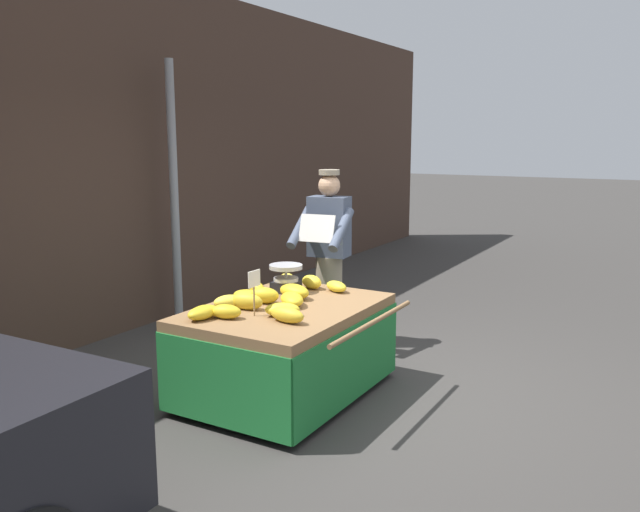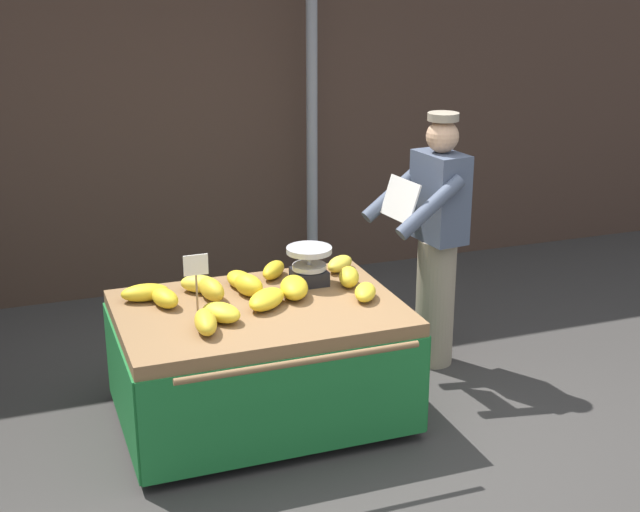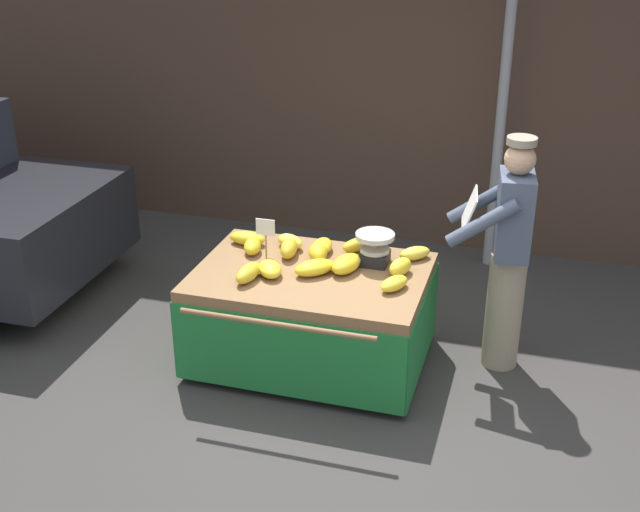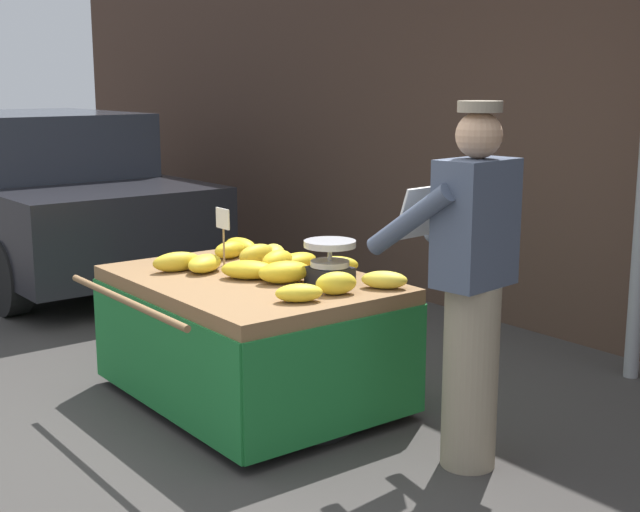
% 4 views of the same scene
% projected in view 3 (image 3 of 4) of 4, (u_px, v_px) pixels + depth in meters
% --- Properties ---
extents(ground_plane, '(60.00, 60.00, 0.00)m').
position_uv_depth(ground_plane, '(338.00, 417.00, 5.38)').
color(ground_plane, '#383533').
extents(back_wall, '(16.00, 0.24, 3.67)m').
position_uv_depth(back_wall, '(431.00, 51.00, 7.35)').
color(back_wall, '#473328').
rests_on(back_wall, ground).
extents(street_pole, '(0.09, 0.09, 2.81)m').
position_uv_depth(street_pole, '(501.00, 115.00, 6.98)').
color(street_pole, gray).
rests_on(street_pole, ground).
extents(banana_cart, '(1.64, 1.35, 0.73)m').
position_uv_depth(banana_cart, '(311.00, 296.00, 5.79)').
color(banana_cart, olive).
rests_on(banana_cart, ground).
extents(weighing_scale, '(0.28, 0.28, 0.23)m').
position_uv_depth(weighing_scale, '(375.00, 249.00, 5.78)').
color(weighing_scale, black).
rests_on(weighing_scale, banana_cart).
extents(price_sign, '(0.14, 0.01, 0.34)m').
position_uv_depth(price_sign, '(266.00, 231.00, 5.74)').
color(price_sign, '#997A51').
rests_on(price_sign, banana_cart).
extents(banana_bunch_0, '(0.22, 0.27, 0.09)m').
position_uv_depth(banana_bunch_0, '(394.00, 284.00, 5.44)').
color(banana_bunch_0, yellow).
rests_on(banana_bunch_0, banana_cart).
extents(banana_bunch_1, '(0.20, 0.26, 0.13)m').
position_uv_depth(banana_bunch_1, '(318.00, 252.00, 5.86)').
color(banana_bunch_1, gold).
rests_on(banana_bunch_1, banana_cart).
extents(banana_bunch_2, '(0.33, 0.33, 0.10)m').
position_uv_depth(banana_bunch_2, '(314.00, 268.00, 5.65)').
color(banana_bunch_2, gold).
rests_on(banana_bunch_2, banana_cart).
extents(banana_bunch_3, '(0.16, 0.28, 0.13)m').
position_uv_depth(banana_bunch_3, '(289.00, 248.00, 5.92)').
color(banana_bunch_3, gold).
rests_on(banana_bunch_3, banana_cart).
extents(banana_bunch_4, '(0.19, 0.24, 0.12)m').
position_uv_depth(banana_bunch_4, '(400.00, 267.00, 5.64)').
color(banana_bunch_4, yellow).
rests_on(banana_bunch_4, banana_cart).
extents(banana_bunch_5, '(0.23, 0.33, 0.12)m').
position_uv_depth(banana_bunch_5, '(346.00, 264.00, 5.69)').
color(banana_bunch_5, gold).
rests_on(banana_bunch_5, banana_cart).
extents(banana_bunch_6, '(0.26, 0.26, 0.09)m').
position_uv_depth(banana_bunch_6, '(415.00, 253.00, 5.88)').
color(banana_bunch_6, yellow).
rests_on(banana_bunch_6, banana_cart).
extents(banana_bunch_7, '(0.27, 0.24, 0.10)m').
position_uv_depth(banana_bunch_7, '(290.00, 241.00, 6.06)').
color(banana_bunch_7, yellow).
rests_on(banana_bunch_7, banana_cart).
extents(banana_bunch_8, '(0.17, 0.28, 0.09)m').
position_uv_depth(banana_bunch_8, '(322.00, 246.00, 6.00)').
color(banana_bunch_8, gold).
rests_on(banana_bunch_8, banana_cart).
extents(banana_bunch_9, '(0.15, 0.30, 0.11)m').
position_uv_depth(banana_bunch_9, '(248.00, 273.00, 5.56)').
color(banana_bunch_9, gold).
rests_on(banana_bunch_9, banana_cart).
extents(banana_bunch_10, '(0.24, 0.27, 0.10)m').
position_uv_depth(banana_bunch_10, '(357.00, 245.00, 6.01)').
color(banana_bunch_10, gold).
rests_on(banana_bunch_10, banana_cart).
extents(banana_bunch_11, '(0.28, 0.15, 0.10)m').
position_uv_depth(banana_bunch_11, '(247.00, 238.00, 6.13)').
color(banana_bunch_11, gold).
rests_on(banana_bunch_11, banana_cart).
extents(banana_bunch_12, '(0.26, 0.30, 0.10)m').
position_uv_depth(banana_bunch_12, '(270.00, 269.00, 5.64)').
color(banana_bunch_12, yellow).
rests_on(banana_bunch_12, banana_cart).
extents(banana_bunch_13, '(0.18, 0.25, 0.10)m').
position_uv_depth(banana_bunch_13, '(252.00, 246.00, 5.98)').
color(banana_bunch_13, gold).
rests_on(banana_bunch_13, banana_cart).
extents(vendor_person, '(0.62, 0.56, 1.71)m').
position_uv_depth(vendor_person, '(507.00, 254.00, 5.63)').
color(vendor_person, gray).
rests_on(vendor_person, ground).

